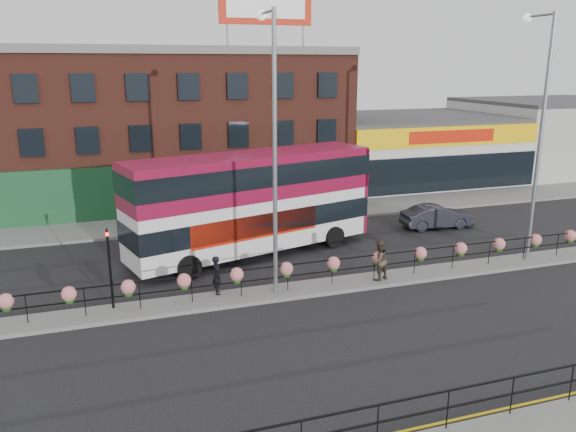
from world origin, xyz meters
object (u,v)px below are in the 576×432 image
object	(u,v)px
car	(437,217)
pedestrian_a	(217,275)
double_decker_bus	(253,194)
lamp_column_west	(272,131)
lamp_column_east	(538,118)
pedestrian_b	(379,260)

from	to	relation	value
car	pedestrian_a	distance (m)	15.45
double_decker_bus	car	size ratio (longest dim) A/B	3.04
car	pedestrian_a	world-z (taller)	pedestrian_a
pedestrian_a	lamp_column_west	world-z (taller)	lamp_column_west
lamp_column_east	pedestrian_a	bearing A→B (deg)	179.49
pedestrian_b	double_decker_bus	bearing A→B (deg)	-70.42
pedestrian_a	lamp_column_east	xyz separation A→B (m)	(15.17, -0.13, 5.96)
pedestrian_a	lamp_column_east	bearing A→B (deg)	-85.34
double_decker_bus	pedestrian_a	size ratio (longest dim) A/B	7.98
pedestrian_a	pedestrian_b	xyz separation A→B (m)	(7.00, -0.68, 0.09)
pedestrian_a	pedestrian_b	distance (m)	7.03
double_decker_bus	pedestrian_a	xyz separation A→B (m)	(-2.80, -4.79, -2.18)
lamp_column_east	lamp_column_west	bearing A→B (deg)	-179.53
pedestrian_a	lamp_column_east	size ratio (longest dim) A/B	0.14
pedestrian_a	lamp_column_east	distance (m)	16.30
lamp_column_west	lamp_column_east	xyz separation A→B (m)	(12.83, 0.11, 0.13)
double_decker_bus	pedestrian_b	world-z (taller)	double_decker_bus
double_decker_bus	lamp_column_east	distance (m)	13.84
pedestrian_a	pedestrian_b	world-z (taller)	pedestrian_b
double_decker_bus	pedestrian_b	size ratio (longest dim) A/B	7.20
car	pedestrian_b	size ratio (longest dim) A/B	2.37
double_decker_bus	lamp_column_west	size ratio (longest dim) A/B	1.16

